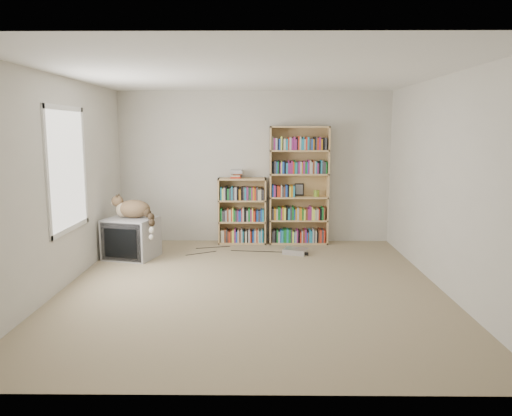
{
  "coord_description": "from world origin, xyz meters",
  "views": [
    {
      "loc": [
        0.11,
        -5.81,
        1.88
      ],
      "look_at": [
        0.04,
        1.0,
        0.8
      ],
      "focal_mm": 35.0,
      "sensor_mm": 36.0,
      "label": 1
    }
  ],
  "objects_px": {
    "dvd_player": "(295,251)",
    "cat": "(136,212)",
    "bookcase_tall": "(299,189)",
    "bookcase_short": "(242,213)",
    "crt_tv": "(132,238)"
  },
  "relations": [
    {
      "from": "crt_tv",
      "to": "bookcase_short",
      "type": "height_order",
      "value": "bookcase_short"
    },
    {
      "from": "bookcase_tall",
      "to": "bookcase_short",
      "type": "height_order",
      "value": "bookcase_tall"
    },
    {
      "from": "dvd_player",
      "to": "crt_tv",
      "type": "bearing_deg",
      "value": -153.71
    },
    {
      "from": "cat",
      "to": "bookcase_short",
      "type": "xyz_separation_m",
      "value": [
        1.51,
        1.01,
        -0.19
      ]
    },
    {
      "from": "crt_tv",
      "to": "cat",
      "type": "relative_size",
      "value": 1.15
    },
    {
      "from": "crt_tv",
      "to": "bookcase_short",
      "type": "xyz_separation_m",
      "value": [
        1.6,
        1.0,
        0.21
      ]
    },
    {
      "from": "bookcase_tall",
      "to": "bookcase_short",
      "type": "bearing_deg",
      "value": -179.92
    },
    {
      "from": "dvd_player",
      "to": "cat",
      "type": "bearing_deg",
      "value": -153.14
    },
    {
      "from": "bookcase_tall",
      "to": "dvd_player",
      "type": "xyz_separation_m",
      "value": [
        -0.1,
        -0.76,
        -0.87
      ]
    },
    {
      "from": "cat",
      "to": "bookcase_tall",
      "type": "height_order",
      "value": "bookcase_tall"
    },
    {
      "from": "crt_tv",
      "to": "dvd_player",
      "type": "xyz_separation_m",
      "value": [
        2.43,
        0.24,
        -0.26
      ]
    },
    {
      "from": "bookcase_short",
      "to": "dvd_player",
      "type": "height_order",
      "value": "bookcase_short"
    },
    {
      "from": "cat",
      "to": "dvd_player",
      "type": "height_order",
      "value": "cat"
    },
    {
      "from": "crt_tv",
      "to": "cat",
      "type": "distance_m",
      "value": 0.41
    },
    {
      "from": "cat",
      "to": "dvd_player",
      "type": "distance_m",
      "value": 2.45
    }
  ]
}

